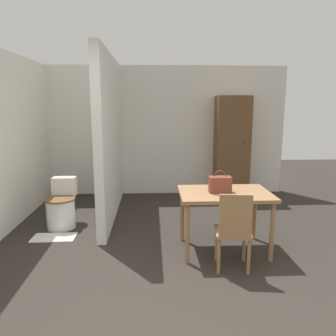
# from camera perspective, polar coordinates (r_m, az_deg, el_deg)

# --- Properties ---
(ground_plane) EXTENTS (16.00, 16.00, 0.00)m
(ground_plane) POSITION_cam_1_polar(r_m,az_deg,el_deg) (2.96, -1.26, -25.32)
(ground_plane) COLOR #2D2823
(wall_back) EXTENTS (5.12, 0.12, 2.50)m
(wall_back) POSITION_cam_1_polar(r_m,az_deg,el_deg) (6.51, -2.28, 6.43)
(wall_back) COLOR silver
(wall_back) RESTS_ON ground_plane
(partition_wall) EXTENTS (0.12, 2.50, 2.50)m
(partition_wall) POSITION_cam_1_polar(r_m,az_deg,el_deg) (5.25, -9.99, 5.23)
(partition_wall) COLOR silver
(partition_wall) RESTS_ON ground_plane
(dining_table) EXTENTS (1.08, 0.76, 0.74)m
(dining_table) POSITION_cam_1_polar(r_m,az_deg,el_deg) (3.98, 9.83, -5.31)
(dining_table) COLOR #997047
(dining_table) RESTS_ON ground_plane
(wooden_chair) EXTENTS (0.41, 0.41, 0.87)m
(wooden_chair) POSITION_cam_1_polar(r_m,az_deg,el_deg) (3.58, 11.35, -10.43)
(wooden_chair) COLOR #997047
(wooden_chair) RESTS_ON ground_plane
(toilet) EXTENTS (0.43, 0.57, 0.69)m
(toilet) POSITION_cam_1_polar(r_m,az_deg,el_deg) (5.04, -18.05, -6.57)
(toilet) COLOR white
(toilet) RESTS_ON ground_plane
(handbag) EXTENTS (0.26, 0.14, 0.27)m
(handbag) POSITION_cam_1_polar(r_m,az_deg,el_deg) (3.91, 9.04, -2.80)
(handbag) COLOR brown
(handbag) RESTS_ON dining_table
(wooden_cabinet) EXTENTS (0.63, 0.47, 1.93)m
(wooden_cabinet) POSITION_cam_1_polar(r_m,az_deg,el_deg) (6.42, 11.04, 3.62)
(wooden_cabinet) COLOR brown
(wooden_cabinet) RESTS_ON ground_plane
(bath_mat) EXTENTS (0.57, 0.31, 0.01)m
(bath_mat) POSITION_cam_1_polar(r_m,az_deg,el_deg) (4.74, -19.24, -11.35)
(bath_mat) COLOR silver
(bath_mat) RESTS_ON ground_plane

